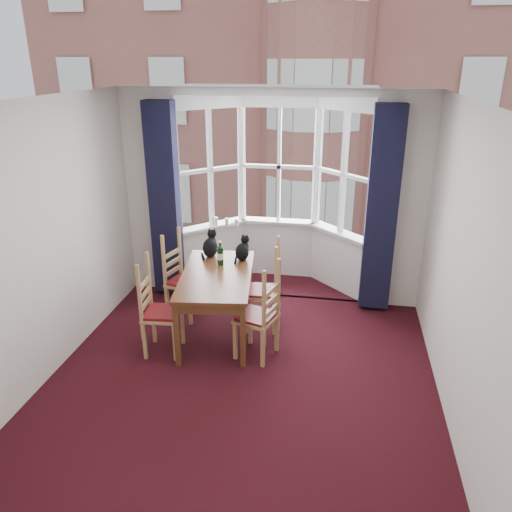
% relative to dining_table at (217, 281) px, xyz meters
% --- Properties ---
extents(floor, '(4.50, 4.50, 0.00)m').
position_rel_dining_table_xyz_m(floor, '(0.47, -1.08, -0.69)').
color(floor, black).
rests_on(floor, ground).
extents(ceiling, '(4.50, 4.50, 0.00)m').
position_rel_dining_table_xyz_m(ceiling, '(0.47, -1.08, 2.11)').
color(ceiling, white).
rests_on(ceiling, floor).
extents(wall_left, '(0.00, 4.50, 4.50)m').
position_rel_dining_table_xyz_m(wall_left, '(-1.53, -1.08, 0.71)').
color(wall_left, silver).
rests_on(wall_left, floor).
extents(wall_right, '(0.00, 4.50, 4.50)m').
position_rel_dining_table_xyz_m(wall_right, '(2.47, -1.08, 0.71)').
color(wall_right, silver).
rests_on(wall_right, floor).
extents(wall_near, '(4.00, 0.00, 4.00)m').
position_rel_dining_table_xyz_m(wall_near, '(0.47, -3.33, 0.71)').
color(wall_near, silver).
rests_on(wall_near, floor).
extents(wall_back_pier_left, '(0.70, 0.12, 2.80)m').
position_rel_dining_table_xyz_m(wall_back_pier_left, '(-1.18, 1.17, 0.71)').
color(wall_back_pier_left, silver).
rests_on(wall_back_pier_left, floor).
extents(wall_back_pier_right, '(0.70, 0.12, 2.80)m').
position_rel_dining_table_xyz_m(wall_back_pier_right, '(2.12, 1.17, 0.71)').
color(wall_back_pier_right, silver).
rests_on(wall_back_pier_right, floor).
extents(bay_window, '(2.76, 0.94, 2.80)m').
position_rel_dining_table_xyz_m(bay_window, '(0.47, 1.68, 0.71)').
color(bay_window, white).
rests_on(bay_window, floor).
extents(curtain_left, '(0.38, 0.22, 2.60)m').
position_rel_dining_table_xyz_m(curtain_left, '(-0.95, 0.99, 0.66)').
color(curtain_left, black).
rests_on(curtain_left, floor).
extents(curtain_right, '(0.38, 0.22, 2.60)m').
position_rel_dining_table_xyz_m(curtain_right, '(1.89, 0.99, 0.66)').
color(curtain_right, black).
rests_on(curtain_right, floor).
extents(dining_table, '(1.00, 1.61, 0.78)m').
position_rel_dining_table_xyz_m(dining_table, '(0.00, 0.00, 0.00)').
color(dining_table, brown).
rests_on(dining_table, floor).
extents(chair_left_near, '(0.43, 0.45, 0.92)m').
position_rel_dining_table_xyz_m(chair_left_near, '(-0.59, -0.51, -0.22)').
color(chair_left_near, tan).
rests_on(chair_left_near, floor).
extents(chair_left_far, '(0.50, 0.51, 0.92)m').
position_rel_dining_table_xyz_m(chair_left_far, '(-0.59, 0.37, -0.22)').
color(chair_left_far, tan).
rests_on(chair_left_far, floor).
extents(chair_right_near, '(0.51, 0.52, 0.92)m').
position_rel_dining_table_xyz_m(chair_right_near, '(0.63, -0.43, -0.22)').
color(chair_right_near, tan).
rests_on(chair_right_near, floor).
extents(chair_right_far, '(0.42, 0.44, 0.92)m').
position_rel_dining_table_xyz_m(chair_right_far, '(0.59, 0.25, -0.22)').
color(chair_right_far, tan).
rests_on(chair_right_far, floor).
extents(cat_left, '(0.20, 0.27, 0.36)m').
position_rel_dining_table_xyz_m(cat_left, '(-0.21, 0.54, 0.23)').
color(cat_left, black).
rests_on(cat_left, dining_table).
extents(cat_right, '(0.23, 0.27, 0.33)m').
position_rel_dining_table_xyz_m(cat_right, '(0.21, 0.49, 0.21)').
color(cat_right, black).
rests_on(cat_right, dining_table).
extents(wine_bottle, '(0.08, 0.08, 0.30)m').
position_rel_dining_table_xyz_m(wine_bottle, '(-0.02, 0.27, 0.22)').
color(wine_bottle, black).
rests_on(wine_bottle, dining_table).
extents(candle_tall, '(0.06, 0.06, 0.12)m').
position_rel_dining_table_xyz_m(candle_tall, '(-0.39, 1.52, 0.23)').
color(candle_tall, white).
rests_on(candle_tall, bay_window).
extents(candle_short, '(0.06, 0.06, 0.11)m').
position_rel_dining_table_xyz_m(candle_short, '(-0.23, 1.55, 0.23)').
color(candle_short, white).
rests_on(candle_short, bay_window).
extents(candle_extra, '(0.05, 0.05, 0.09)m').
position_rel_dining_table_xyz_m(candle_extra, '(-0.09, 1.57, 0.22)').
color(candle_extra, white).
rests_on(candle_extra, bay_window).
extents(street, '(80.00, 80.00, 0.00)m').
position_rel_dining_table_xyz_m(street, '(0.47, 31.17, -6.69)').
color(street, '#333335').
rests_on(street, ground).
extents(tenement_building, '(18.40, 7.80, 15.20)m').
position_rel_dining_table_xyz_m(tenement_building, '(0.47, 12.93, 0.90)').
color(tenement_building, '#A86256').
rests_on(tenement_building, street).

